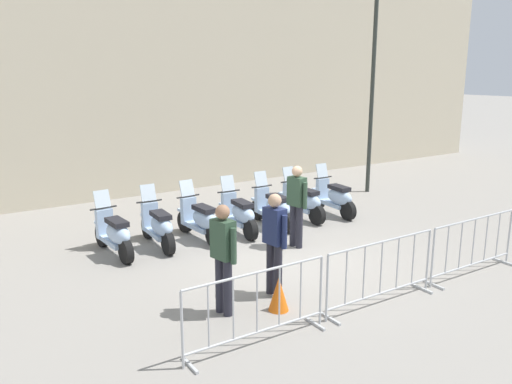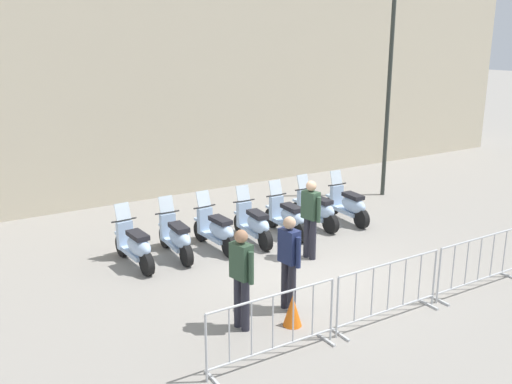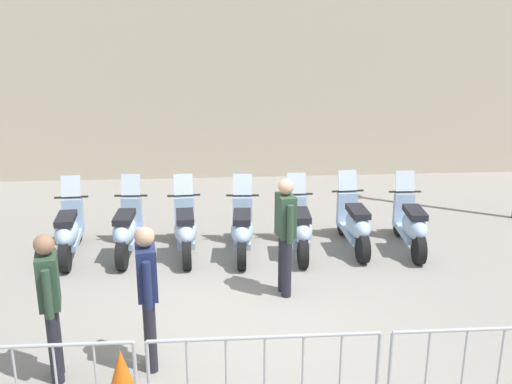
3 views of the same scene
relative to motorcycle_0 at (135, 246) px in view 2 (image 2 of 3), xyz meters
The scene contains 16 objects.
ground_plane 3.59m from the motorcycle_0, 45.80° to the right, with size 120.00×120.00×0.00m, color gray.
motorcycle_0 is the anchor object (origin of this frame).
motorcycle_1 0.94m from the motorcycle_0, ahead, with size 0.67×1.72×1.24m.
motorcycle_2 1.89m from the motorcycle_0, ahead, with size 0.56×1.73×1.24m.
motorcycle_3 2.83m from the motorcycle_0, 10.62° to the right, with size 0.69×1.71×1.24m.
motorcycle_4 3.78m from the motorcycle_0, ahead, with size 0.65×1.72×1.24m.
motorcycle_5 4.72m from the motorcycle_0, ahead, with size 0.58×1.73×1.24m.
motorcycle_6 5.66m from the motorcycle_0, ahead, with size 0.67×1.71×1.24m.
barrier_segment_0 4.49m from the motorcycle_0, 92.02° to the right, with size 2.22×0.74×1.07m.
barrier_segment_1 5.28m from the motorcycle_0, 66.04° to the right, with size 2.22×0.74×1.07m.
barrier_segment_2 6.82m from the motorcycle_0, 49.28° to the right, with size 2.22×0.74×1.07m.
street_lamp 8.93m from the motorcycle_0, ahead, with size 0.36×0.36×6.19m.
officer_near_row_end 3.49m from the motorcycle_0, 88.73° to the right, with size 0.24×0.55×1.73m.
officer_mid_plaza 3.73m from the motorcycle_0, 32.87° to the right, with size 0.23×0.55×1.73m.
officer_by_barriers 3.67m from the motorcycle_0, 72.06° to the right, with size 0.22×0.55×1.73m.
traffic_cone 4.00m from the motorcycle_0, 78.69° to the right, with size 0.32×0.32×0.55m, color orange.
Camera 2 is at (-7.76, -7.65, 4.80)m, focal length 40.51 mm.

